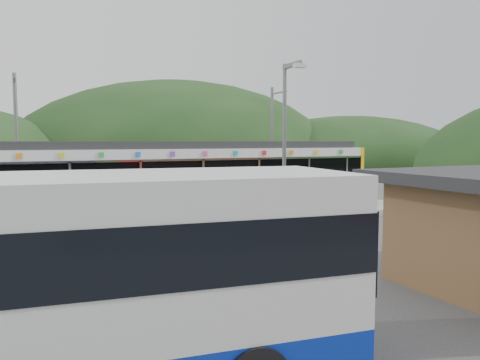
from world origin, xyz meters
name	(u,v)px	position (x,y,z in m)	size (l,w,h in m)	color
ground	(222,240)	(0.00, 0.00, 0.00)	(120.00, 120.00, 0.00)	#4C4C4F
hills	(288,211)	(6.19, 5.29, 0.00)	(146.00, 149.00, 26.00)	#1E3D19
platform	(193,222)	(0.00, 3.30, 0.15)	(26.00, 3.20, 0.30)	#9E9E99
yellow_line	(204,223)	(0.00, 2.00, 0.30)	(26.00, 0.10, 0.01)	yellow
train	(184,175)	(0.48, 6.00, 2.06)	(20.44, 3.01, 3.74)	black
catenary_mast_west	(17,144)	(-7.00, 8.56, 3.65)	(0.18, 1.80, 7.00)	slate
catenary_mast_east	(272,143)	(7.00, 8.56, 3.65)	(0.18, 1.80, 7.00)	slate
lamp_post	(286,145)	(0.41, -4.00, 3.64)	(0.36, 1.08, 6.11)	slate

